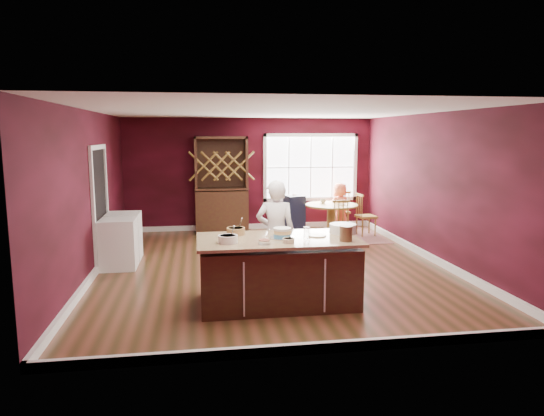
{
  "coord_description": "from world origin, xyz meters",
  "views": [
    {
      "loc": [
        -1.25,
        -8.22,
        2.32
      ],
      "look_at": [
        -0.0,
        -0.04,
        1.05
      ],
      "focal_mm": 32.0,
      "sensor_mm": 36.0,
      "label": 1
    }
  ],
  "objects_px": {
    "dining_table": "(331,214)",
    "high_chair": "(294,215)",
    "baker": "(276,234)",
    "layer_cake": "(282,233)",
    "chair_east": "(366,214)",
    "toddler": "(296,200)",
    "seated_woman": "(340,208)",
    "dryer": "(124,236)",
    "chair_north": "(339,210)",
    "hutch": "(221,185)",
    "washer": "(119,244)",
    "chair_south": "(343,223)",
    "kitchen_island": "(278,272)"
  },
  "relations": [
    {
      "from": "dining_table",
      "to": "high_chair",
      "type": "relative_size",
      "value": 1.22
    },
    {
      "from": "baker",
      "to": "high_chair",
      "type": "xyz_separation_m",
      "value": [
        1.02,
        3.65,
        -0.33
      ]
    },
    {
      "from": "layer_cake",
      "to": "chair_east",
      "type": "distance_m",
      "value": 4.97
    },
    {
      "from": "chair_east",
      "to": "toddler",
      "type": "height_order",
      "value": "chair_east"
    },
    {
      "from": "layer_cake",
      "to": "seated_woman",
      "type": "distance_m",
      "value": 5.12
    },
    {
      "from": "high_chair",
      "to": "dryer",
      "type": "distance_m",
      "value": 3.9
    },
    {
      "from": "chair_north",
      "to": "hutch",
      "type": "height_order",
      "value": "hutch"
    },
    {
      "from": "seated_woman",
      "to": "washer",
      "type": "relative_size",
      "value": 1.36
    },
    {
      "from": "layer_cake",
      "to": "chair_east",
      "type": "height_order",
      "value": "layer_cake"
    },
    {
      "from": "washer",
      "to": "dryer",
      "type": "relative_size",
      "value": 0.99
    },
    {
      "from": "dining_table",
      "to": "seated_woman",
      "type": "xyz_separation_m",
      "value": [
        0.34,
        0.49,
        0.05
      ]
    },
    {
      "from": "seated_woman",
      "to": "high_chair",
      "type": "xyz_separation_m",
      "value": [
        -1.14,
        -0.19,
        -0.1
      ]
    },
    {
      "from": "dining_table",
      "to": "dryer",
      "type": "height_order",
      "value": "dryer"
    },
    {
      "from": "chair_east",
      "to": "hutch",
      "type": "distance_m",
      "value": 3.45
    },
    {
      "from": "chair_south",
      "to": "washer",
      "type": "height_order",
      "value": "chair_south"
    },
    {
      "from": "hutch",
      "to": "dryer",
      "type": "distance_m",
      "value": 3.08
    },
    {
      "from": "chair_east",
      "to": "hutch",
      "type": "bearing_deg",
      "value": 68.09
    },
    {
      "from": "chair_east",
      "to": "seated_woman",
      "type": "height_order",
      "value": "seated_woman"
    },
    {
      "from": "toddler",
      "to": "seated_woman",
      "type": "bearing_deg",
      "value": 7.45
    },
    {
      "from": "washer",
      "to": "hutch",
      "type": "bearing_deg",
      "value": 56.76
    },
    {
      "from": "high_chair",
      "to": "dryer",
      "type": "relative_size",
      "value": 1.11
    },
    {
      "from": "kitchen_island",
      "to": "dining_table",
      "type": "xyz_separation_m",
      "value": [
        1.9,
        4.12,
        0.1
      ]
    },
    {
      "from": "dining_table",
      "to": "seated_woman",
      "type": "distance_m",
      "value": 0.6
    },
    {
      "from": "kitchen_island",
      "to": "washer",
      "type": "relative_size",
      "value": 2.51
    },
    {
      "from": "dining_table",
      "to": "layer_cake",
      "type": "bearing_deg",
      "value": -114.12
    },
    {
      "from": "toddler",
      "to": "hutch",
      "type": "height_order",
      "value": "hutch"
    },
    {
      "from": "chair_north",
      "to": "washer",
      "type": "bearing_deg",
      "value": 15.76
    },
    {
      "from": "dining_table",
      "to": "layer_cake",
      "type": "height_order",
      "value": "layer_cake"
    },
    {
      "from": "dining_table",
      "to": "chair_south",
      "type": "distance_m",
      "value": 0.82
    },
    {
      "from": "chair_east",
      "to": "high_chair",
      "type": "bearing_deg",
      "value": 75.08
    },
    {
      "from": "dining_table",
      "to": "toddler",
      "type": "height_order",
      "value": "toddler"
    },
    {
      "from": "toddler",
      "to": "dryer",
      "type": "height_order",
      "value": "toddler"
    },
    {
      "from": "baker",
      "to": "layer_cake",
      "type": "bearing_deg",
      "value": 98.26
    },
    {
      "from": "baker",
      "to": "toddler",
      "type": "bearing_deg",
      "value": -95.2
    },
    {
      "from": "chair_north",
      "to": "seated_woman",
      "type": "bearing_deg",
      "value": 61.63
    },
    {
      "from": "dining_table",
      "to": "washer",
      "type": "height_order",
      "value": "washer"
    },
    {
      "from": "high_chair",
      "to": "hutch",
      "type": "xyz_separation_m",
      "value": [
        -1.63,
        0.68,
        0.65
      ]
    },
    {
      "from": "baker",
      "to": "chair_east",
      "type": "distance_m",
      "value": 4.3
    },
    {
      "from": "seated_woman",
      "to": "toddler",
      "type": "xyz_separation_m",
      "value": [
        -1.09,
        -0.14,
        0.22
      ]
    },
    {
      "from": "kitchen_island",
      "to": "washer",
      "type": "xyz_separation_m",
      "value": [
        -2.44,
        2.16,
        -0.01
      ]
    },
    {
      "from": "seated_woman",
      "to": "washer",
      "type": "bearing_deg",
      "value": -2.41
    },
    {
      "from": "chair_south",
      "to": "washer",
      "type": "distance_m",
      "value": 4.51
    },
    {
      "from": "layer_cake",
      "to": "toddler",
      "type": "xyz_separation_m",
      "value": [
        1.09,
        4.47,
        -0.18
      ]
    },
    {
      "from": "dining_table",
      "to": "chair_north",
      "type": "xyz_separation_m",
      "value": [
        0.41,
        0.74,
        -0.04
      ]
    },
    {
      "from": "layer_cake",
      "to": "dryer",
      "type": "xyz_separation_m",
      "value": [
        -2.5,
        2.8,
        -0.55
      ]
    },
    {
      "from": "layer_cake",
      "to": "chair_north",
      "type": "relative_size",
      "value": 0.35
    },
    {
      "from": "chair_north",
      "to": "dryer",
      "type": "distance_m",
      "value": 5.18
    },
    {
      "from": "chair_east",
      "to": "kitchen_island",
      "type": "bearing_deg",
      "value": 140.96
    },
    {
      "from": "toddler",
      "to": "layer_cake",
      "type": "bearing_deg",
      "value": -103.76
    },
    {
      "from": "chair_north",
      "to": "toddler",
      "type": "height_order",
      "value": "chair_north"
    }
  ]
}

